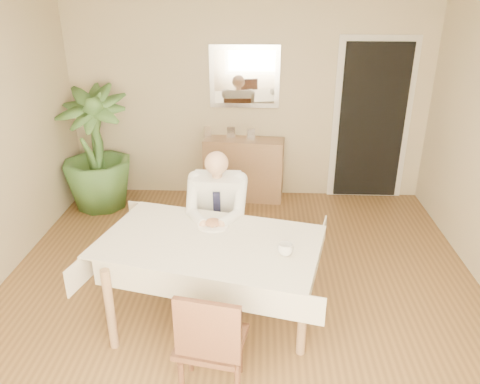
{
  "coord_description": "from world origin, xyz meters",
  "views": [
    {
      "loc": [
        0.17,
        -3.32,
        2.58
      ],
      "look_at": [
        0.0,
        0.35,
        0.95
      ],
      "focal_mm": 35.0,
      "sensor_mm": 36.0,
      "label": 1
    }
  ],
  "objects_px": {
    "dining_table": "(210,250)",
    "potted_palm": "(96,149)",
    "seated_man": "(217,214)",
    "sideboard": "(244,169)",
    "chair_near": "(210,342)",
    "chair_far": "(220,215)",
    "coffee_mug": "(286,249)"
  },
  "relations": [
    {
      "from": "chair_near",
      "to": "coffee_mug",
      "type": "relative_size",
      "value": 7.86
    },
    {
      "from": "seated_man",
      "to": "sideboard",
      "type": "height_order",
      "value": "seated_man"
    },
    {
      "from": "chair_near",
      "to": "coffee_mug",
      "type": "distance_m",
      "value": 0.88
    },
    {
      "from": "sideboard",
      "to": "potted_palm",
      "type": "xyz_separation_m",
      "value": [
        -1.79,
        -0.34,
        0.35
      ]
    },
    {
      "from": "seated_man",
      "to": "sideboard",
      "type": "relative_size",
      "value": 1.24
    },
    {
      "from": "chair_far",
      "to": "seated_man",
      "type": "height_order",
      "value": "seated_man"
    },
    {
      "from": "coffee_mug",
      "to": "sideboard",
      "type": "height_order",
      "value": "coffee_mug"
    },
    {
      "from": "sideboard",
      "to": "coffee_mug",
      "type": "bearing_deg",
      "value": -75.18
    },
    {
      "from": "dining_table",
      "to": "chair_far",
      "type": "height_order",
      "value": "chair_far"
    },
    {
      "from": "sideboard",
      "to": "potted_palm",
      "type": "height_order",
      "value": "potted_palm"
    },
    {
      "from": "seated_man",
      "to": "potted_palm",
      "type": "height_order",
      "value": "potted_palm"
    },
    {
      "from": "chair_near",
      "to": "chair_far",
      "type": "bearing_deg",
      "value": 103.64
    },
    {
      "from": "chair_far",
      "to": "seated_man",
      "type": "xyz_separation_m",
      "value": [
        0.0,
        -0.29,
        0.17
      ]
    },
    {
      "from": "potted_palm",
      "to": "sideboard",
      "type": "bearing_deg",
      "value": 10.67
    },
    {
      "from": "dining_table",
      "to": "seated_man",
      "type": "relative_size",
      "value": 1.56
    },
    {
      "from": "chair_near",
      "to": "potted_palm",
      "type": "height_order",
      "value": "potted_palm"
    },
    {
      "from": "chair_far",
      "to": "potted_palm",
      "type": "height_order",
      "value": "potted_palm"
    },
    {
      "from": "coffee_mug",
      "to": "potted_palm",
      "type": "distance_m",
      "value": 3.2
    },
    {
      "from": "dining_table",
      "to": "chair_near",
      "type": "height_order",
      "value": "chair_near"
    },
    {
      "from": "seated_man",
      "to": "dining_table",
      "type": "bearing_deg",
      "value": -90.0
    },
    {
      "from": "chair_near",
      "to": "sideboard",
      "type": "xyz_separation_m",
      "value": [
        0.08,
        3.31,
        -0.1
      ]
    },
    {
      "from": "coffee_mug",
      "to": "seated_man",
      "type": "bearing_deg",
      "value": 126.96
    },
    {
      "from": "chair_near",
      "to": "sideboard",
      "type": "distance_m",
      "value": 3.32
    },
    {
      "from": "seated_man",
      "to": "potted_palm",
      "type": "bearing_deg",
      "value": 136.4
    },
    {
      "from": "dining_table",
      "to": "coffee_mug",
      "type": "relative_size",
      "value": 17.21
    },
    {
      "from": "chair_near",
      "to": "potted_palm",
      "type": "distance_m",
      "value": 3.44
    },
    {
      "from": "chair_near",
      "to": "sideboard",
      "type": "relative_size",
      "value": 0.89
    },
    {
      "from": "dining_table",
      "to": "chair_far",
      "type": "bearing_deg",
      "value": 103.4
    },
    {
      "from": "seated_man",
      "to": "potted_palm",
      "type": "xyz_separation_m",
      "value": [
        -1.62,
        1.54,
        0.06
      ]
    },
    {
      "from": "seated_man",
      "to": "coffee_mug",
      "type": "distance_m",
      "value": 0.98
    },
    {
      "from": "chair_near",
      "to": "seated_man",
      "type": "relative_size",
      "value": 0.71
    },
    {
      "from": "dining_table",
      "to": "potted_palm",
      "type": "height_order",
      "value": "potted_palm"
    }
  ]
}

